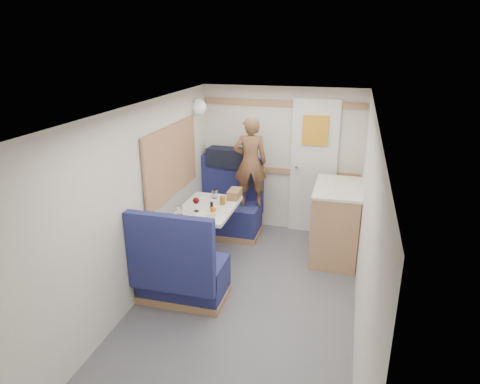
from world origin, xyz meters
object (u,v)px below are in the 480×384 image
(dinette_table, at_px, (208,219))
(orange_fruit, at_px, (213,210))
(bench_far, at_px, (229,213))
(dome_light, at_px, (199,107))
(cheese_block, at_px, (211,215))
(bench_near, at_px, (181,275))
(tray, at_px, (208,218))
(tumbler_left, at_px, (180,210))
(beer_glass, at_px, (223,200))
(wine_glass, at_px, (196,201))
(bread_loaf, at_px, (235,194))
(pepper_grinder, at_px, (212,206))
(person, at_px, (250,162))
(salt_grinder, at_px, (211,206))
(galley_counter, at_px, (336,221))
(duffel_bag, at_px, (227,157))
(tumbler_mid, at_px, (215,194))

(dinette_table, height_order, orange_fruit, orange_fruit)
(bench_far, relative_size, dome_light, 5.25)
(dome_light, distance_m, cheese_block, 1.61)
(bench_near, height_order, tray, bench_near)
(tumbler_left, bearing_deg, beer_glass, 48.06)
(bench_near, distance_m, wine_glass, 0.89)
(bench_far, xyz_separation_m, dome_light, (-0.39, -0.01, 1.45))
(bread_loaf, bearing_deg, tray, -99.06)
(orange_fruit, relative_size, pepper_grinder, 0.71)
(bench_far, relative_size, person, 0.87)
(person, bearing_deg, salt_grinder, 59.34)
(beer_glass, xyz_separation_m, bread_loaf, (0.08, 0.25, 0.00))
(wine_glass, relative_size, beer_glass, 1.67)
(tray, relative_size, cheese_block, 3.37)
(bench_far, distance_m, galley_counter, 1.51)
(dinette_table, relative_size, pepper_grinder, 9.82)
(bench_far, xyz_separation_m, bench_near, (0.00, -1.73, 0.00))
(orange_fruit, bearing_deg, person, 80.54)
(dome_light, height_order, duffel_bag, dome_light)
(bench_far, height_order, pepper_grinder, bench_far)
(pepper_grinder, xyz_separation_m, bread_loaf, (0.15, 0.44, 0.01))
(tray, xyz_separation_m, bread_loaf, (0.11, 0.70, 0.04))
(cheese_block, height_order, beer_glass, beer_glass)
(bench_near, bearing_deg, duffel_bag, 92.75)
(tumbler_mid, bearing_deg, beer_glass, -48.94)
(dinette_table, xyz_separation_m, duffel_bag, (-0.10, 1.12, 0.46))
(duffel_bag, height_order, orange_fruit, duffel_bag)
(bench_far, distance_m, orange_fruit, 1.16)
(orange_fruit, distance_m, wine_glass, 0.22)
(tray, distance_m, pepper_grinder, 0.26)
(tumbler_left, bearing_deg, dinette_table, 52.69)
(bench_near, bearing_deg, galley_counter, 43.94)
(orange_fruit, bearing_deg, cheese_block, -81.29)
(tumbler_left, relative_size, bread_loaf, 0.40)
(salt_grinder, distance_m, bread_loaf, 0.47)
(tray, relative_size, orange_fruit, 4.86)
(orange_fruit, bearing_deg, duffel_bag, 99.88)
(bread_loaf, bearing_deg, tumbler_mid, -162.50)
(galley_counter, relative_size, bread_loaf, 3.63)
(tray, xyz_separation_m, orange_fruit, (0.02, 0.14, 0.04))
(bench_near, height_order, cheese_block, bench_near)
(bench_far, height_order, galley_counter, bench_far)
(person, distance_m, tumbler_left, 1.30)
(beer_glass, bearing_deg, galley_counter, 18.04)
(wine_glass, distance_m, beer_glass, 0.37)
(dinette_table, xyz_separation_m, bench_far, (-0.00, 0.86, -0.27))
(tumbler_mid, bearing_deg, galley_counter, 9.56)
(orange_fruit, distance_m, beer_glass, 0.30)
(tumbler_mid, height_order, bread_loaf, tumbler_mid)
(beer_glass, bearing_deg, bread_loaf, 73.25)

